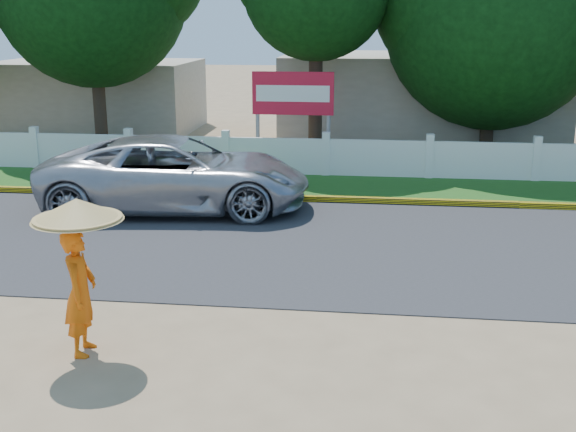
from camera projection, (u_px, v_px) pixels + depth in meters
The scene contains 11 objects.
ground at pixel (272, 336), 10.69m from camera, with size 120.00×120.00×0.00m, color #9E8460.
road at pixel (303, 244), 14.99m from camera, with size 60.00×7.00×0.02m, color #38383A.
grass_verge at pixel (322, 186), 20.01m from camera, with size 60.00×3.50×0.03m, color #2D601E.
curb at pixel (317, 199), 18.37m from camera, with size 40.00×0.18×0.16m, color yellow.
fence at pixel (326, 158), 21.25m from camera, with size 40.00×0.10×1.10m, color silver.
building_near at pixel (419, 98), 27.12m from camera, with size 10.00×6.00×3.20m, color #B7AD99.
building_far at pixel (97, 96), 29.65m from camera, with size 8.00×5.00×2.80m, color #B7AD99.
vehicle at pixel (176, 174), 17.45m from camera, with size 2.97×6.43×1.79m, color #A9AAB1.
monk_with_parasol at pixel (79, 254), 9.80m from camera, with size 1.23×1.23×2.24m.
billboard at pixel (293, 99), 22.00m from camera, with size 2.50×0.13×2.95m.
tree_row at pixel (491, 1), 22.31m from camera, with size 41.26×7.60×9.29m.
Camera 1 is at (1.44, -9.72, 4.59)m, focal length 45.00 mm.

